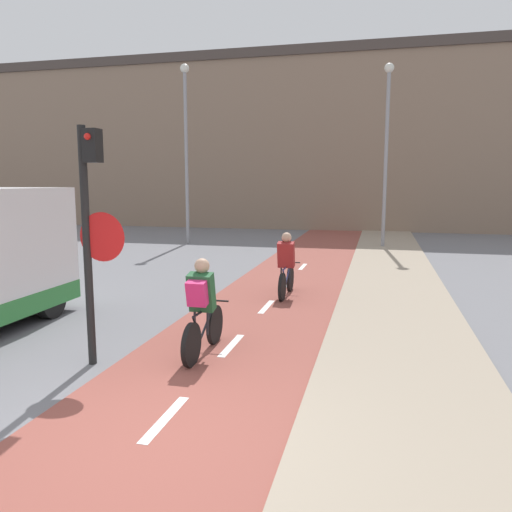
# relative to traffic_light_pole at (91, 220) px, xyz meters

# --- Properties ---
(ground_plane) EXTENTS (120.00, 120.00, 0.00)m
(ground_plane) POSITION_rel_traffic_light_pole_xyz_m (1.62, -1.83, -2.03)
(ground_plane) COLOR slate
(bike_lane) EXTENTS (2.74, 60.00, 0.02)m
(bike_lane) POSITION_rel_traffic_light_pole_xyz_m (1.62, -1.83, -2.02)
(bike_lane) COLOR brown
(bike_lane) RESTS_ON ground_plane
(sidewalk_strip) EXTENTS (2.40, 60.00, 0.05)m
(sidewalk_strip) POSITION_rel_traffic_light_pole_xyz_m (4.19, -1.83, -2.01)
(sidewalk_strip) COLOR gray
(sidewalk_strip) RESTS_ON ground_plane
(building_row_background) EXTENTS (60.00, 5.20, 9.46)m
(building_row_background) POSITION_rel_traffic_light_pole_xyz_m (1.62, 22.84, 2.71)
(building_row_background) COLOR #89705B
(building_row_background) RESTS_ON ground_plane
(traffic_light_pole) EXTENTS (0.67, 0.26, 3.29)m
(traffic_light_pole) POSITION_rel_traffic_light_pole_xyz_m (0.00, 0.00, 0.00)
(traffic_light_pole) COLOR black
(traffic_light_pole) RESTS_ON ground_plane
(street_lamp_far) EXTENTS (0.36, 0.36, 7.20)m
(street_lamp_far) POSITION_rel_traffic_light_pole_xyz_m (-3.95, 13.48, 2.34)
(street_lamp_far) COLOR gray
(street_lamp_far) RESTS_ON ground_plane
(street_lamp_sidewalk) EXTENTS (0.36, 0.36, 6.93)m
(street_lamp_sidewalk) POSITION_rel_traffic_light_pole_xyz_m (3.97, 14.03, 2.20)
(street_lamp_sidewalk) COLOR gray
(street_lamp_sidewalk) RESTS_ON ground_plane
(cyclist_near) EXTENTS (0.46, 1.64, 1.45)m
(cyclist_near) POSITION_rel_traffic_light_pole_xyz_m (1.32, 0.68, -1.33)
(cyclist_near) COLOR black
(cyclist_near) RESTS_ON ground_plane
(cyclist_far) EXTENTS (0.46, 1.61, 1.44)m
(cyclist_far) POSITION_rel_traffic_light_pole_xyz_m (1.82, 4.76, -1.37)
(cyclist_far) COLOR black
(cyclist_far) RESTS_ON ground_plane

